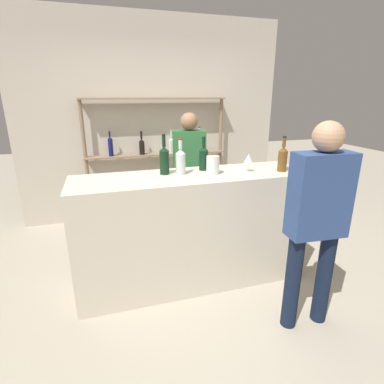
# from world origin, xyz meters

# --- Properties ---
(ground_plane) EXTENTS (16.00, 16.00, 0.00)m
(ground_plane) POSITION_xyz_m (0.00, 0.00, 0.00)
(ground_plane) COLOR #B2A893
(bar_counter) EXTENTS (2.14, 0.60, 1.07)m
(bar_counter) POSITION_xyz_m (0.00, 0.00, 0.54)
(bar_counter) COLOR beige
(bar_counter) RESTS_ON ground_plane
(back_wall) EXTENTS (3.74, 0.12, 2.80)m
(back_wall) POSITION_xyz_m (0.00, 1.90, 1.40)
(back_wall) COLOR beige
(back_wall) RESTS_ON ground_plane
(back_shelf) EXTENTS (1.99, 0.18, 1.72)m
(back_shelf) POSITION_xyz_m (0.01, 1.72, 1.14)
(back_shelf) COLOR #897056
(back_shelf) RESTS_ON ground_plane
(counter_bottle_0) EXTENTS (0.08, 0.08, 0.33)m
(counter_bottle_0) POSITION_xyz_m (0.85, -0.11, 1.20)
(counter_bottle_0) COLOR brown
(counter_bottle_0) RESTS_ON bar_counter
(counter_bottle_1) EXTENTS (0.09, 0.09, 0.32)m
(counter_bottle_1) POSITION_xyz_m (0.16, 0.15, 1.20)
(counter_bottle_1) COLOR black
(counter_bottle_1) RESTS_ON bar_counter
(counter_bottle_2) EXTENTS (0.09, 0.09, 0.32)m
(counter_bottle_2) POSITION_xyz_m (-0.09, 0.05, 1.20)
(counter_bottle_2) COLOR silver
(counter_bottle_2) RESTS_ON bar_counter
(counter_bottle_3) EXTENTS (0.09, 0.09, 0.36)m
(counter_bottle_3) POSITION_xyz_m (-0.23, 0.10, 1.21)
(counter_bottle_3) COLOR black
(counter_bottle_3) RESTS_ON bar_counter
(wine_glass) EXTENTS (0.08, 0.08, 0.17)m
(wine_glass) POSITION_xyz_m (0.53, -0.04, 1.20)
(wine_glass) COLOR silver
(wine_glass) RESTS_ON bar_counter
(cork_jar) EXTENTS (0.12, 0.12, 0.17)m
(cork_jar) POSITION_xyz_m (0.19, -0.02, 1.16)
(cork_jar) COLOR silver
(cork_jar) RESTS_ON bar_counter
(server_behind_counter) EXTENTS (0.42, 0.26, 1.57)m
(server_behind_counter) POSITION_xyz_m (0.25, 0.93, 0.93)
(server_behind_counter) COLOR black
(server_behind_counter) RESTS_ON ground_plane
(customer_right) EXTENTS (0.44, 0.22, 1.60)m
(customer_right) POSITION_xyz_m (0.69, -0.84, 0.94)
(customer_right) COLOR #121C33
(customer_right) RESTS_ON ground_plane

